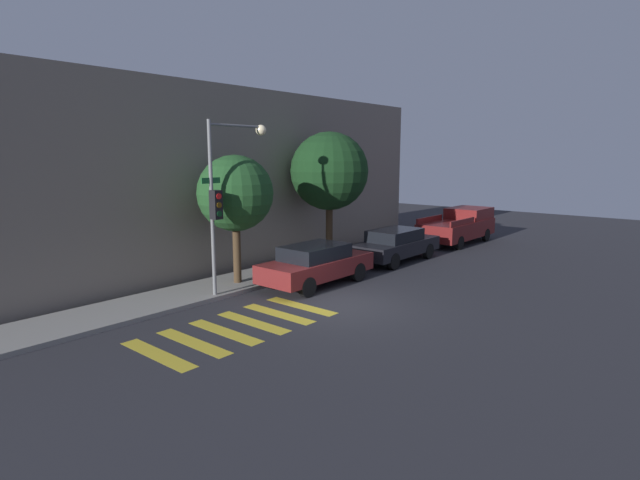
% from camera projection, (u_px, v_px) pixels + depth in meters
% --- Properties ---
extents(ground_plane, '(60.00, 60.00, 0.00)m').
position_uv_depth(ground_plane, '(338.00, 305.00, 15.35)').
color(ground_plane, '#28282D').
extents(sidewalk, '(26.00, 2.24, 0.14)m').
position_uv_depth(sidewalk, '(244.00, 281.00, 18.10)').
color(sidewalk, gray).
rests_on(sidewalk, ground).
extents(building_row, '(26.00, 6.00, 7.17)m').
position_uv_depth(building_row, '(169.00, 179.00, 20.39)').
color(building_row, slate).
rests_on(building_row, ground).
extents(crosswalk, '(5.38, 2.60, 0.00)m').
position_uv_depth(crosswalk, '(239.00, 327.00, 13.40)').
color(crosswalk, gold).
rests_on(crosswalk, ground).
extents(traffic_light_pole, '(2.68, 0.56, 5.64)m').
position_uv_depth(traffic_light_pole, '(226.00, 185.00, 15.78)').
color(traffic_light_pole, slate).
rests_on(traffic_light_pole, ground).
extents(sedan_near_corner, '(4.50, 1.80, 1.46)m').
position_uv_depth(sedan_near_corner, '(316.00, 264.00, 17.63)').
color(sedan_near_corner, maroon).
rests_on(sedan_near_corner, ground).
extents(sedan_middle, '(4.66, 1.79, 1.42)m').
position_uv_depth(sedan_middle, '(396.00, 244.00, 21.59)').
color(sedan_middle, black).
rests_on(sedan_middle, ground).
extents(pickup_truck, '(5.24, 2.07, 1.76)m').
position_uv_depth(pickup_truck, '(459.00, 226.00, 26.28)').
color(pickup_truck, maroon).
rests_on(pickup_truck, ground).
extents(tree_near_corner, '(2.62, 2.62, 4.59)m').
position_uv_depth(tree_near_corner, '(235.00, 194.00, 17.09)').
color(tree_near_corner, '#42301E').
rests_on(tree_near_corner, ground).
extents(tree_midblock, '(3.26, 3.26, 5.54)m').
position_uv_depth(tree_midblock, '(329.00, 172.00, 20.81)').
color(tree_midblock, '#42301E').
rests_on(tree_midblock, ground).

